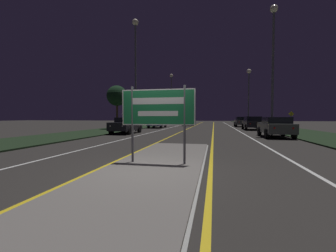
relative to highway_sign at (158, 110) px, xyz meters
The scene contains 23 objects.
ground_plane 1.79m from the highway_sign, 90.00° to the right, with size 160.00×160.00×0.00m, color #282623.
median_island 1.65m from the highway_sign, 90.00° to the left, with size 2.74×10.06×0.10m.
verge_left 21.66m from the highway_sign, 116.10° to the left, with size 5.00×100.00×0.08m.
verge_right 21.66m from the highway_sign, 63.90° to the left, with size 5.00×100.00×0.08m.
centre_line_yellow_left 24.50m from the highway_sign, 93.66° to the left, with size 0.12×70.00×0.01m.
centre_line_yellow_right 24.50m from the highway_sign, 86.34° to the left, with size 0.12×70.00×0.01m.
lane_line_white_left 24.81m from the highway_sign, 99.77° to the left, with size 0.12×70.00×0.01m.
lane_line_white_right 24.81m from the highway_sign, 80.23° to the left, with size 0.12×70.00×0.01m.
edge_line_white_left 25.49m from the highway_sign, 106.44° to the left, with size 0.10×70.00×0.01m.
edge_line_white_right 25.49m from the highway_sign, 73.56° to the left, with size 0.10×70.00×0.01m.
highway_sign is the anchor object (origin of this frame).
streetlight_left_near 17.90m from the highway_sign, 111.98° to the left, with size 0.64×0.64×11.44m.
streetlight_left_far 35.93m from the highway_sign, 100.11° to the left, with size 0.59×0.59×9.54m.
streetlight_right_near 14.87m from the highway_sign, 63.96° to the left, with size 0.59×0.59×10.16m.
streetlight_right_far 29.73m from the highway_sign, 76.95° to the left, with size 0.63×0.63×8.56m.
car_receding_0 12.64m from the highway_sign, 61.40° to the left, with size 1.93×4.14×1.47m.
car_receding_1 21.65m from the highway_sign, 73.97° to the left, with size 1.95×4.66×1.53m.
car_receding_2 29.64m from the highway_sign, 78.85° to the left, with size 1.95×4.54×1.50m.
car_approaching_0 13.82m from the highway_sign, 116.04° to the left, with size 1.85×4.13×1.43m.
car_approaching_1 23.83m from the highway_sign, 104.37° to the left, with size 1.90×4.29×1.48m.
car_approaching_2 31.97m from the highway_sign, 94.56° to the left, with size 1.94×4.82×1.44m.
warning_sign 23.68m from the highway_sign, 64.36° to the left, with size 0.60×0.06×2.04m.
roadside_palm_left 20.93m from the highway_sign, 117.66° to the left, with size 2.41×2.41×5.12m.
Camera 1 is at (1.64, -5.88, 1.48)m, focal length 24.00 mm.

